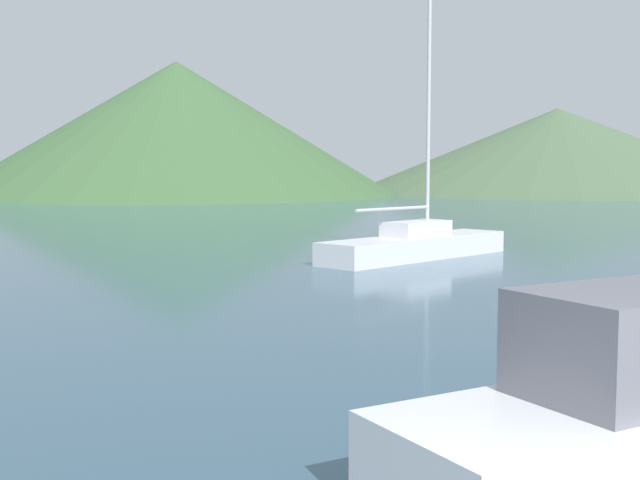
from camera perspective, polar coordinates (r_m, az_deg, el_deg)
The scene contains 3 objects.
sailboat_inner at distance 25.13m, azimuth 6.85°, elevation -0.21°, with size 7.14×5.51×9.04m.
hill_central at distance 86.28m, azimuth -10.14°, elevation 7.80°, with size 46.37×46.37×13.99m.
hill_east at distance 96.76m, azimuth 16.50°, elevation 6.11°, with size 47.90×47.90×9.72m.
Camera 1 is at (-2.81, -3.41, 2.78)m, focal length 45.00 mm.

